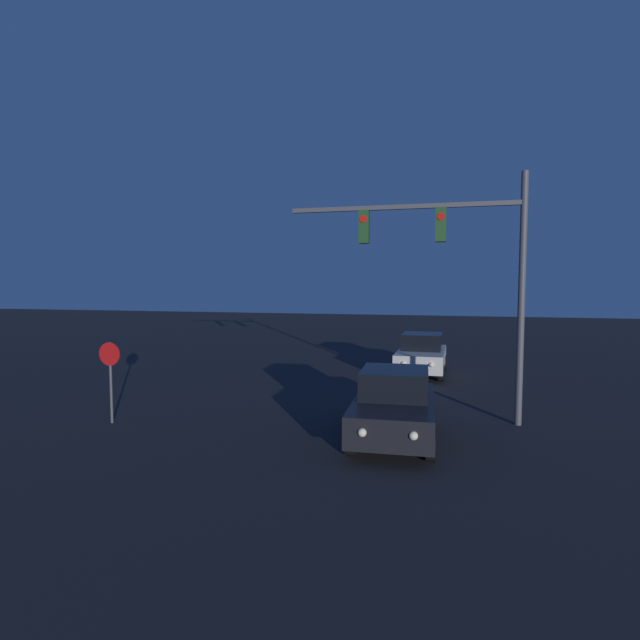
% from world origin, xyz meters
% --- Properties ---
extents(car_near, '(2.04, 4.14, 1.67)m').
position_xyz_m(car_near, '(2.09, 12.72, 0.82)').
color(car_near, black).
rests_on(car_near, ground_plane).
extents(car_far, '(1.97, 4.10, 1.67)m').
position_xyz_m(car_far, '(2.26, 21.59, 0.82)').
color(car_far, beige).
rests_on(car_far, ground_plane).
extents(traffic_signal_mast, '(6.29, 0.30, 6.59)m').
position_xyz_m(traffic_signal_mast, '(3.51, 14.77, 4.44)').
color(traffic_signal_mast, '#4C4C51').
rests_on(traffic_signal_mast, ground_plane).
extents(stop_sign, '(0.62, 0.07, 2.17)m').
position_xyz_m(stop_sign, '(-5.37, 12.22, 1.49)').
color(stop_sign, '#4C4C51').
rests_on(stop_sign, ground_plane).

